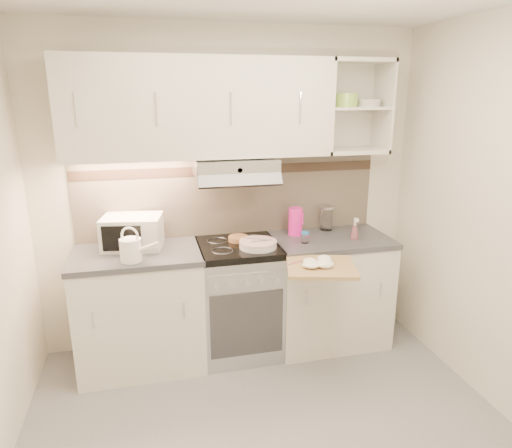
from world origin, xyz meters
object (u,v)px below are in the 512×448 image
Objects in this scene: microwave at (133,232)px; plate_stack at (258,244)px; pink_pitcher at (296,221)px; cutting_board at (321,267)px; spray_bottle at (355,230)px; electric_range at (239,298)px; glass_jar at (327,218)px; watering_can at (132,249)px.

microwave is 0.93m from plate_stack.
plate_stack is 1.25× the size of pink_pitcher.
pink_pitcher reaches higher than cutting_board.
spray_bottle is (1.68, -0.20, -0.05)m from microwave.
electric_range is at bearing 1.31° from microwave.
cutting_board is at bearing -70.55° from pink_pitcher.
glass_jar is at bearing 128.55° from spray_bottle.
electric_range is 1.05m from spray_bottle.
electric_range is 0.95m from watering_can.
microwave is 1.40m from cutting_board.
pink_pitcher is at bearing 32.63° from plate_stack.
glass_jar is at bearing 35.79° from pink_pitcher.
pink_pitcher is 1.11× the size of glass_jar.
watering_can is at bearing -144.19° from pink_pitcher.
plate_stack is 0.61× the size of cutting_board.
electric_range is 5.03× the size of spray_bottle.
electric_range is 4.49× the size of glass_jar.
watering_can reaches higher than spray_bottle.
plate_stack is at bearing 28.02° from watering_can.
spray_bottle is 0.39× the size of cutting_board.
spray_bottle is (1.68, 0.10, -0.02)m from watering_can.
cutting_board is (-0.45, -0.44, -0.10)m from spray_bottle.
microwave is at bearing 165.97° from plate_stack.
spray_bottle reaches higher than plate_stack.
watering_can is at bearing 179.51° from cutting_board.
plate_stack is 0.79m from spray_bottle.
microwave reaches higher than spray_bottle.
plate_stack reaches higher than electric_range.
watering_can is 1.55× the size of spray_bottle.
spray_bottle is at bearing 26.79° from watering_can.
microwave is 1.26m from pink_pitcher.
electric_range is 0.99m from glass_jar.
glass_jar is (0.30, 0.07, -0.01)m from pink_pitcher.
watering_can is 1.29m from cutting_board.
watering_can reaches higher than glass_jar.
watering_can is at bearing -166.38° from glass_jar.
spray_bottle reaches higher than electric_range.
plate_stack is 0.74m from glass_jar.
watering_can is 0.99× the size of plate_stack.
microwave is 1.68× the size of plate_stack.
cutting_board is (1.23, -0.34, -0.11)m from watering_can.
microwave is 0.30m from watering_can.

